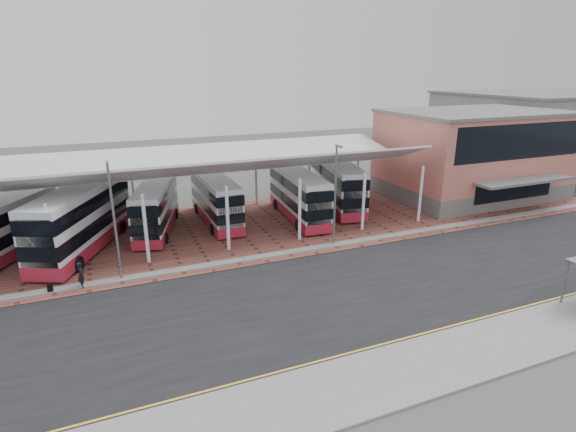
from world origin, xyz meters
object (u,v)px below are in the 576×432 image
at_px(bus_2, 156,208).
at_px(bus_5, 337,185).
at_px(terminal, 473,154).
at_px(bus_0, 3,230).
at_px(bus_1, 82,220).
at_px(pedestrian, 81,275).
at_px(bus_3, 216,200).
at_px(bus_4, 299,195).

xyz_separation_m(bus_2, bus_5, (17.64, 0.18, 0.23)).
distance_m(terminal, bus_0, 44.67).
distance_m(bus_2, bus_5, 17.64).
height_order(terminal, bus_5, terminal).
bearing_deg(bus_1, pedestrian, -65.99).
distance_m(bus_0, bus_1, 5.38).
bearing_deg(bus_5, bus_0, -164.74).
distance_m(bus_2, pedestrian, 10.91).
bearing_deg(bus_5, bus_1, -162.24).
bearing_deg(pedestrian, terminal, -94.99).
distance_m(terminal, bus_2, 33.63).
bearing_deg(bus_1, bus_2, 47.68).
relative_size(bus_2, bus_3, 1.01).
relative_size(bus_1, bus_2, 1.17).
height_order(bus_1, pedestrian, bus_1).
xyz_separation_m(bus_1, bus_2, (5.75, 2.41, -0.40)).
bearing_deg(bus_5, bus_4, -149.93).
bearing_deg(pedestrian, bus_1, -17.32).
height_order(bus_1, bus_2, bus_1).
bearing_deg(bus_2, bus_1, -140.98).
bearing_deg(bus_4, bus_2, 177.83).
bearing_deg(bus_1, bus_5, 31.29).
relative_size(bus_1, bus_4, 1.12).
xyz_separation_m(bus_1, pedestrian, (-0.11, -6.72, -1.58)).
distance_m(bus_0, bus_4, 23.77).
xyz_separation_m(bus_1, bus_3, (11.04, 2.74, -0.38)).
height_order(bus_2, pedestrian, bus_2).
xyz_separation_m(bus_4, pedestrian, (-18.55, -7.64, -1.30)).
height_order(bus_3, bus_4, bus_4).
relative_size(bus_3, bus_5, 0.89).
xyz_separation_m(bus_0, bus_2, (11.08, 1.73, -0.07)).
distance_m(bus_1, bus_4, 18.46).
bearing_deg(bus_0, bus_4, 28.82).
xyz_separation_m(bus_0, bus_1, (5.33, -0.67, 0.33)).
bearing_deg(bus_2, bus_5, 16.91).
relative_size(bus_4, pedestrian, 6.13).
xyz_separation_m(bus_5, pedestrian, (-23.50, -9.31, -1.42)).
xyz_separation_m(terminal, bus_5, (-15.88, 1.39, -2.30)).
bearing_deg(bus_2, bus_3, 19.92).
relative_size(terminal, bus_0, 1.78).
distance_m(bus_3, bus_4, 7.62).
xyz_separation_m(terminal, bus_1, (-39.27, -1.21, -2.14)).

